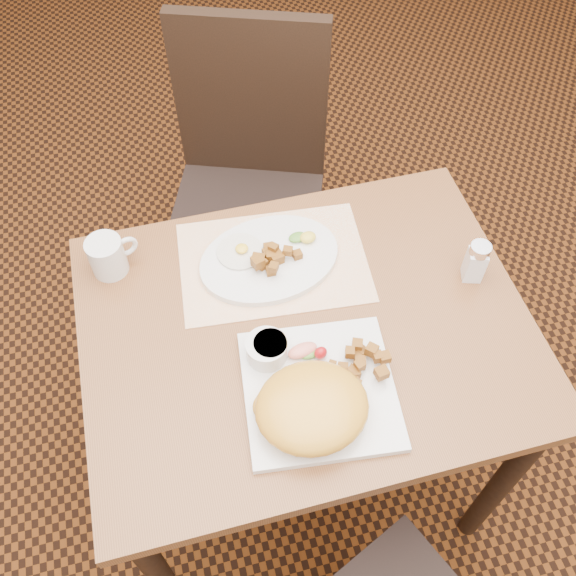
# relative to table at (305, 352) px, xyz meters

# --- Properties ---
(ground) EXTENTS (8.00, 8.00, 0.00)m
(ground) POSITION_rel_table_xyz_m (0.00, 0.00, -0.64)
(ground) COLOR black
(ground) RESTS_ON ground
(table) EXTENTS (0.90, 0.70, 0.75)m
(table) POSITION_rel_table_xyz_m (0.00, 0.00, 0.00)
(table) COLOR brown
(table) RESTS_ON ground
(chair_far) EXTENTS (0.54, 0.55, 0.97)m
(chair_far) POSITION_rel_table_xyz_m (0.02, 0.66, -0.10)
(chair_far) COLOR black
(chair_far) RESTS_ON ground
(placemat) EXTENTS (0.42, 0.31, 0.00)m
(placemat) POSITION_rel_table_xyz_m (-0.03, 0.17, 0.11)
(placemat) COLOR white
(placemat) RESTS_ON table
(plate_square) EXTENTS (0.31, 0.31, 0.02)m
(plate_square) POSITION_rel_table_xyz_m (-0.02, -0.15, 0.12)
(plate_square) COLOR silver
(plate_square) RESTS_ON table
(plate_oval) EXTENTS (0.33, 0.27, 0.02)m
(plate_oval) POSITION_rel_table_xyz_m (-0.03, 0.18, 0.12)
(plate_oval) COLOR silver
(plate_oval) RESTS_ON placemat
(hollandaise_mound) EXTENTS (0.20, 0.18, 0.08)m
(hollandaise_mound) POSITION_rel_table_xyz_m (-0.05, -0.20, 0.16)
(hollandaise_mound) COLOR gold
(hollandaise_mound) RESTS_ON plate_square
(ramekin) EXTENTS (0.08, 0.08, 0.04)m
(ramekin) POSITION_rel_table_xyz_m (-0.10, -0.06, 0.15)
(ramekin) COLOR silver
(ramekin) RESTS_ON plate_square
(garnish_sq) EXTENTS (0.08, 0.05, 0.03)m
(garnish_sq) POSITION_rel_table_xyz_m (-0.02, -0.07, 0.14)
(garnish_sq) COLOR #387223
(garnish_sq) RESTS_ON plate_square
(fried_egg) EXTENTS (0.10, 0.10, 0.02)m
(fried_egg) POSITION_rel_table_xyz_m (-0.09, 0.20, 0.13)
(fried_egg) COLOR white
(fried_egg) RESTS_ON plate_oval
(garnish_ov) EXTENTS (0.06, 0.04, 0.02)m
(garnish_ov) POSITION_rel_table_xyz_m (0.05, 0.20, 0.14)
(garnish_ov) COLOR #387223
(garnish_ov) RESTS_ON plate_oval
(salt_shaker) EXTENTS (0.05, 0.05, 0.10)m
(salt_shaker) POSITION_rel_table_xyz_m (0.37, 0.03, 0.16)
(salt_shaker) COLOR white
(salt_shaker) RESTS_ON table
(coffee_mug) EXTENTS (0.11, 0.08, 0.09)m
(coffee_mug) POSITION_rel_table_xyz_m (-0.36, 0.24, 0.15)
(coffee_mug) COLOR silver
(coffee_mug) RESTS_ON table
(home_fries_sq) EXTENTS (0.12, 0.11, 0.04)m
(home_fries_sq) POSITION_rel_table_xyz_m (0.07, -0.13, 0.14)
(home_fries_sq) COLOR #8B5316
(home_fries_sq) RESTS_ON plate_square
(home_fries_ov) EXTENTS (0.11, 0.09, 0.04)m
(home_fries_ov) POSITION_rel_table_xyz_m (-0.03, 0.16, 0.14)
(home_fries_ov) COLOR #8B5316
(home_fries_ov) RESTS_ON plate_oval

